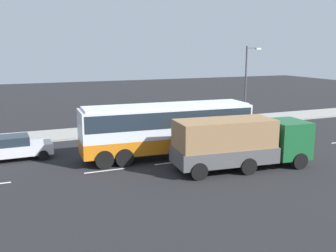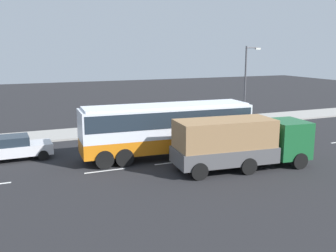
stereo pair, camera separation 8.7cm
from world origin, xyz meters
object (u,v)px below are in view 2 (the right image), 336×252
object	(u,v)px
street_lamp	(247,79)
coach_bus	(167,125)
cargo_truck	(241,141)
pedestrian_near_curb	(154,117)
car_silver_hatch	(11,147)
car_white_minivan	(231,126)

from	to	relation	value
street_lamp	coach_bus	bearing A→B (deg)	-145.43
cargo_truck	pedestrian_near_curb	size ratio (longest dim) A/B	5.11
pedestrian_near_curb	car_silver_hatch	bearing A→B (deg)	105.96
cargo_truck	street_lamp	distance (m)	14.57
car_white_minivan	street_lamp	bearing A→B (deg)	46.83
car_silver_hatch	pedestrian_near_curb	bearing A→B (deg)	22.83
coach_bus	pedestrian_near_curb	xyz separation A→B (m)	(2.28, 8.39, -1.04)
coach_bus	street_lamp	bearing A→B (deg)	37.59
car_silver_hatch	street_lamp	bearing A→B (deg)	11.14
coach_bus	car_silver_hatch	xyz separation A→B (m)	(-9.37, 3.11, -1.32)
pedestrian_near_curb	street_lamp	bearing A→B (deg)	-102.44
car_silver_hatch	street_lamp	size ratio (longest dim) A/B	0.68
cargo_truck	car_silver_hatch	xyz separation A→B (m)	(-12.37, 7.09, -0.82)
coach_bus	car_silver_hatch	world-z (taller)	coach_bus
car_white_minivan	car_silver_hatch	size ratio (longest dim) A/B	0.89
car_silver_hatch	pedestrian_near_curb	xyz separation A→B (m)	(11.65, 5.28, 0.28)
car_silver_hatch	cargo_truck	bearing A→B (deg)	-31.38
cargo_truck	pedestrian_near_curb	bearing A→B (deg)	98.09
cargo_truck	pedestrian_near_curb	world-z (taller)	cargo_truck
car_silver_hatch	pedestrian_near_curb	distance (m)	12.79
cargo_truck	street_lamp	bearing A→B (deg)	59.62
cargo_truck	pedestrian_near_curb	distance (m)	12.40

